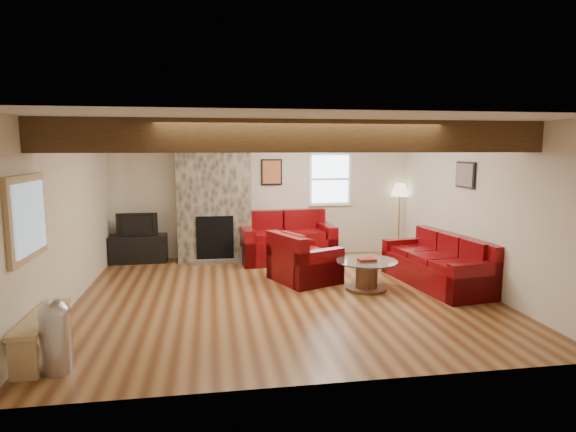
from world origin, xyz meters
The scene contains 18 objects.
room centered at (0.00, 0.00, 1.25)m, with size 8.00×8.00×8.00m.
oak_beam centered at (0.00, -1.25, 2.31)m, with size 6.00×0.36×0.38m, color #352010.
chimney_breast centered at (-1.00, 2.49, 1.22)m, with size 1.40×0.67×2.50m.
back_window centered at (1.35, 2.71, 1.55)m, with size 0.90×0.08×1.10m, color white, non-canonical shape.
hatch_window centered at (-2.96, -1.50, 1.45)m, with size 0.08×1.00×0.90m, color tan, non-canonical shape.
ceiling_dome centered at (0.90, 0.90, 2.44)m, with size 0.40×0.40×0.18m, color white, non-canonical shape.
artwork_back centered at (0.15, 2.71, 1.70)m, with size 0.42×0.06×0.52m, color black, non-canonical shape.
artwork_right centered at (2.96, 0.30, 1.75)m, with size 0.06×0.55×0.42m, color black, non-canonical shape.
sofa_three centered at (2.48, 0.17, 0.40)m, with size 2.06×0.86×0.79m, color #4C0605, non-canonical shape.
loveseat centered at (0.37, 2.23, 0.47)m, with size 1.78×1.03×0.95m, color #4C0605, non-canonical shape.
armchair_red centered at (0.44, 0.73, 0.40)m, with size 1.00×0.88×0.81m, color #4C0605, non-canonical shape.
coffee_table centered at (1.29, 0.09, 0.23)m, with size 0.94×0.94×0.49m.
tv_cabinet centered at (-2.45, 2.53, 0.26)m, with size 1.06×0.42×0.53m, color black.
television centered at (-2.45, 2.53, 0.75)m, with size 0.76×0.10×0.44m, color black.
floor_lamp centered at (2.80, 2.55, 1.24)m, with size 0.37×0.37×1.46m.
pine_bench centered at (-2.83, -1.70, 0.22)m, with size 0.27×1.18×0.44m, color tan, non-canonical shape.
pedal_bin centered at (-2.57, -2.10, 0.37)m, with size 0.29×0.29×0.73m, color #B3B4B9, non-canonical shape.
coal_bucket centered at (-0.40, 2.15, 0.16)m, with size 0.34×0.34×0.32m, color gray, non-canonical shape.
Camera 1 is at (-1.05, -6.85, 2.17)m, focal length 30.00 mm.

